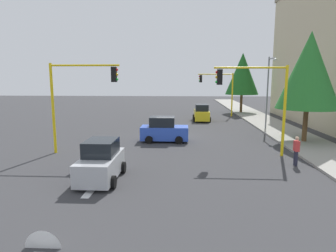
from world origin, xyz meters
TOP-DOWN VIEW (x-y plane):
  - ground_plane at (0.00, 0.00)m, footprint 120.00×120.00m
  - sidewalk_kerb at (-5.00, 10.50)m, footprint 80.00×4.00m
  - lane_arrow_near at (11.51, -3.00)m, footprint 2.40×1.10m
  - traffic_signal_far_left at (-14.00, 5.70)m, footprint 0.36×4.59m
  - traffic_signal_near_left at (6.00, 5.71)m, footprint 0.36×4.59m
  - traffic_signal_near_right at (6.00, -5.74)m, footprint 0.36×4.59m
  - street_lamp_curbside at (-3.61, 9.20)m, footprint 2.15×0.28m
  - tree_roadside_near at (2.00, 10.50)m, footprint 4.60×4.60m
  - tree_roadside_far at (-18.00, 9.50)m, footprint 4.69×4.69m
  - car_yellow at (-9.81, 3.27)m, footprint 3.85×2.00m
  - car_silver at (11.05, -2.94)m, footprint 3.62×1.96m
  - car_blue at (2.00, -0.42)m, footprint 2.01×3.73m
  - pedestrian_crossing at (8.14, 7.57)m, footprint 0.40×0.24m

SIDE VIEW (x-z plane):
  - ground_plane at x=0.00m, z-range 0.00..0.00m
  - lane_arrow_near at x=11.51m, z-range -0.54..0.56m
  - sidewalk_kerb at x=-5.00m, z-range 0.00..0.15m
  - car_silver at x=11.05m, z-range -0.09..1.88m
  - car_blue at x=2.00m, z-range -0.09..1.88m
  - car_yellow at x=-9.81m, z-range -0.09..1.88m
  - pedestrian_crossing at x=8.14m, z-range 0.06..1.76m
  - traffic_signal_far_left at x=-14.00m, z-range 1.18..6.87m
  - traffic_signal_near_left at x=6.00m, z-range 1.19..6.97m
  - traffic_signal_near_right at x=6.00m, z-range 1.22..7.16m
  - street_lamp_curbside at x=-3.61m, z-range 0.85..7.85m
  - tree_roadside_near at x=2.00m, z-range 1.33..9.75m
  - tree_roadside_far at x=-18.00m, z-range 1.35..9.95m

